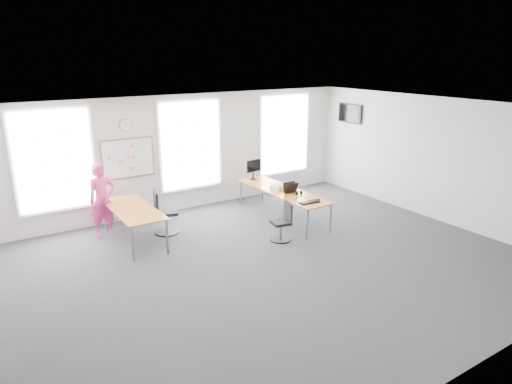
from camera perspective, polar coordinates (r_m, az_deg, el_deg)
floor at (r=9.05m, az=1.29°, el=-9.10°), size 10.00×10.00×0.00m
ceiling at (r=8.19m, az=1.43°, el=10.12°), size 10.00×10.00×0.00m
wall_back at (r=11.92m, az=-9.53°, el=4.74°), size 10.00×0.00×10.00m
wall_front at (r=5.87m, az=24.15°, el=-9.59°), size 10.00×0.00×10.00m
wall_right at (r=11.96m, az=21.66°, el=3.81°), size 0.00×10.00×10.00m
window_left at (r=11.05m, az=-23.93°, el=3.61°), size 1.60×0.06×2.20m
window_mid at (r=11.97m, az=-8.19°, el=5.83°), size 1.60×0.06×2.20m
window_right at (r=13.47m, az=3.54°, el=7.21°), size 1.60×0.06×2.20m
desk_right at (r=11.33m, az=3.31°, el=0.00°), size 0.79×2.97×0.72m
desk_left at (r=10.22m, az=-15.13°, el=-2.31°), size 0.84×2.11×0.77m
chair_right at (r=10.07m, az=3.36°, el=-3.99°), size 0.46×0.46×0.86m
chair_left at (r=10.61m, az=-11.49°, el=-2.79°), size 0.56×0.55×1.03m
person at (r=10.72m, az=-18.64°, el=-0.95°), size 0.66×0.48×1.68m
whiteboard at (r=11.43m, az=-15.70°, el=4.07°), size 1.20×0.03×0.90m
wall_clock at (r=11.29m, az=-16.02°, el=8.03°), size 0.30×0.04×0.30m
tv at (r=13.71m, az=11.68°, el=9.60°), size 0.06×0.90×0.55m
keyboard at (r=10.41m, az=6.70°, el=-1.29°), size 0.51×0.24×0.02m
mouse at (r=10.61m, az=7.81°, el=-0.94°), size 0.10×0.12×0.04m
lens_cap at (r=10.77m, az=6.14°, el=-0.69°), size 0.07×0.07×0.01m
headphones at (r=10.99m, az=5.40°, el=-0.10°), size 0.16×0.09×0.09m
laptop_sleeve at (r=11.06m, az=4.33°, el=0.53°), size 0.34×0.21×0.27m
paper_stack at (r=11.37m, az=2.76°, el=0.62°), size 0.41×0.36×0.12m
monitor at (r=12.19m, az=-0.31°, el=3.06°), size 0.48×0.20×0.54m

